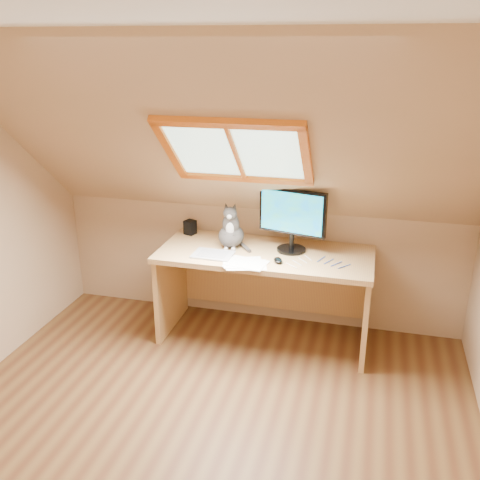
% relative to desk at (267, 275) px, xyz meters
% --- Properties ---
extents(ground, '(3.50, 3.50, 0.00)m').
position_rel_desk_xyz_m(ground, '(-0.15, -1.45, -0.54)').
color(ground, brown).
rests_on(ground, ground).
extents(room_shell, '(3.52, 3.52, 2.41)m').
position_rel_desk_xyz_m(room_shell, '(-0.15, -1.54, 0.89)').
color(room_shell, tan).
rests_on(room_shell, ground).
extents(desk, '(1.69, 0.74, 0.77)m').
position_rel_desk_xyz_m(desk, '(0.00, 0.00, 0.00)').
color(desk, tan).
rests_on(desk, ground).
extents(monitor, '(0.54, 0.23, 0.50)m').
position_rel_desk_xyz_m(monitor, '(0.19, -0.00, 0.52)').
color(monitor, black).
rests_on(monitor, desk).
extents(cat, '(0.24, 0.27, 0.38)m').
position_rel_desk_xyz_m(cat, '(-0.29, -0.03, 0.37)').
color(cat, '#443F3C').
rests_on(cat, desk).
extents(desk_speaker, '(0.11, 0.11, 0.12)m').
position_rel_desk_xyz_m(desk_speaker, '(-0.71, 0.18, 0.29)').
color(desk_speaker, black).
rests_on(desk_speaker, desk).
extents(graphics_tablet, '(0.31, 0.23, 0.01)m').
position_rel_desk_xyz_m(graphics_tablet, '(-0.38, -0.25, 0.24)').
color(graphics_tablet, '#B2B2B7').
rests_on(graphics_tablet, desk).
extents(mouse, '(0.10, 0.12, 0.03)m').
position_rel_desk_xyz_m(mouse, '(0.14, -0.26, 0.25)').
color(mouse, black).
rests_on(mouse, desk).
extents(papers, '(0.35, 0.30, 0.01)m').
position_rel_desk_xyz_m(papers, '(-0.13, -0.33, 0.23)').
color(papers, white).
rests_on(papers, desk).
extents(cables, '(0.51, 0.26, 0.01)m').
position_rel_desk_xyz_m(cables, '(0.44, -0.19, 0.23)').
color(cables, silver).
rests_on(cables, desk).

